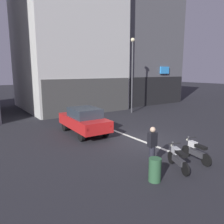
{
  "coord_description": "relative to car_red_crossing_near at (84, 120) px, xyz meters",
  "views": [
    {
      "loc": [
        -8.04,
        -8.79,
        3.83
      ],
      "look_at": [
        -0.61,
        2.0,
        1.4
      ],
      "focal_mm": 35.23,
      "sensor_mm": 36.0,
      "label": 1
    }
  ],
  "objects": [
    {
      "name": "ground_plane",
      "position": [
        1.96,
        -3.07,
        -0.89
      ],
      "size": [
        120.0,
        120.0,
        0.0
      ],
      "primitive_type": "plane",
      "color": "#232328"
    },
    {
      "name": "lane_centre_line",
      "position": [
        1.96,
        2.93,
        -0.88
      ],
      "size": [
        0.2,
        18.0,
        0.01
      ],
      "primitive_type": "cube",
      "color": "silver",
      "rests_on": "ground"
    },
    {
      "name": "building_mid_block",
      "position": [
        3.45,
        10.41,
        9.3
      ],
      "size": [
        9.03,
        10.01,
        20.41
      ],
      "color": "silver",
      "rests_on": "ground"
    },
    {
      "name": "building_far_right",
      "position": [
        12.14,
        10.41,
        7.07
      ],
      "size": [
        9.69,
        8.77,
        15.94
      ],
      "color": "#56565B",
      "rests_on": "ground"
    },
    {
      "name": "car_red_crossing_near",
      "position": [
        0.0,
        0.0,
        0.0
      ],
      "size": [
        1.92,
        4.16,
        1.64
      ],
      "color": "black",
      "rests_on": "ground"
    },
    {
      "name": "street_lamp",
      "position": [
        7.03,
        3.9,
        3.24
      ],
      "size": [
        0.36,
        0.36,
        6.77
      ],
      "color": "#47474C",
      "rests_on": "ground"
    },
    {
      "name": "motorcycle_silver_row_leftmost",
      "position": [
        0.72,
        -6.59,
        -0.43
      ],
      "size": [
        0.76,
        1.56,
        0.98
      ],
      "color": "black",
      "rests_on": "ground"
    },
    {
      "name": "motorcycle_white_row_left_mid",
      "position": [
        2.0,
        -6.5,
        -0.43
      ],
      "size": [
        0.55,
        1.65,
        0.98
      ],
      "color": "black",
      "rests_on": "ground"
    },
    {
      "name": "person_by_motorcycles",
      "position": [
        0.03,
        -5.85,
        -0.03
      ],
      "size": [
        0.37,
        0.24,
        1.67
      ],
      "color": "#23232D",
      "rests_on": "ground"
    },
    {
      "name": "trash_bin",
      "position": [
        -0.74,
        -6.78,
        -0.46
      ],
      "size": [
        0.44,
        0.44,
        0.85
      ],
      "primitive_type": "cylinder",
      "color": "#2D5938",
      "rests_on": "ground"
    }
  ]
}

